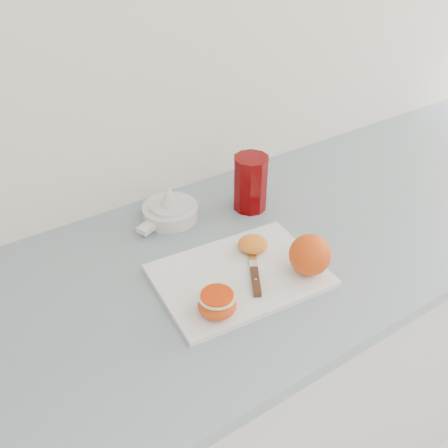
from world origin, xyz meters
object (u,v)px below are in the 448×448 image
object	(u,v)px
cutting_board	(240,276)
red_tumbler	(250,185)
citrus_juicer	(170,210)
half_orange	(217,304)
counter	(248,377)

from	to	relation	value
cutting_board	red_tumbler	xyz separation A→B (m)	(0.17, 0.19, 0.06)
citrus_juicer	red_tumbler	world-z (taller)	red_tumbler
half_orange	red_tumbler	bearing A→B (deg)	44.82
counter	citrus_juicer	distance (m)	0.51
counter	red_tumbler	xyz separation A→B (m)	(0.08, 0.13, 0.51)
counter	half_orange	world-z (taller)	half_orange
counter	red_tumbler	bearing A→B (deg)	57.35
cutting_board	half_orange	xyz separation A→B (m)	(-0.09, -0.06, 0.03)
red_tumbler	counter	bearing A→B (deg)	-122.65
citrus_juicer	cutting_board	bearing A→B (deg)	-86.89
counter	cutting_board	distance (m)	0.46
cutting_board	red_tumbler	distance (m)	0.26
red_tumbler	citrus_juicer	bearing A→B (deg)	160.34
cutting_board	citrus_juicer	xyz separation A→B (m)	(-0.01, 0.26, 0.02)
red_tumbler	cutting_board	bearing A→B (deg)	-130.51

